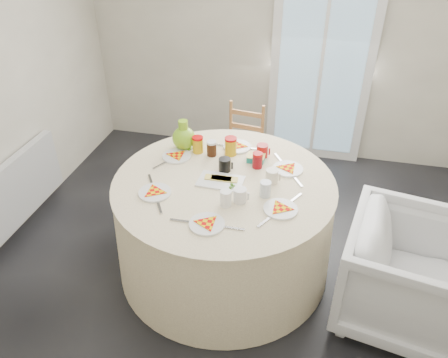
% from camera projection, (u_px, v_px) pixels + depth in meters
% --- Properties ---
extents(floor, '(4.00, 4.00, 0.00)m').
position_uv_depth(floor, '(241.00, 273.00, 3.37)').
color(floor, black).
rests_on(floor, ground).
extents(wall_back, '(4.00, 0.02, 2.60)m').
position_uv_depth(wall_back, '(284.00, 32.00, 4.27)').
color(wall_back, '#BCB5A3').
rests_on(wall_back, floor).
extents(glass_door, '(1.00, 0.08, 2.10)m').
position_uv_depth(glass_door, '(322.00, 62.00, 4.29)').
color(glass_door, silver).
rests_on(glass_door, floor).
extents(radiator, '(0.07, 1.00, 0.55)m').
position_uv_depth(radiator, '(22.00, 186.00, 3.69)').
color(radiator, silver).
rests_on(radiator, floor).
extents(table, '(1.61, 1.61, 0.81)m').
position_uv_depth(table, '(224.00, 226.00, 3.26)').
color(table, '#FCECBA').
rests_on(table, floor).
extents(wooden_chair, '(0.41, 0.40, 0.83)m').
position_uv_depth(wooden_chair, '(241.00, 144.00, 4.11)').
color(wooden_chair, '#B27F40').
rests_on(wooden_chair, floor).
extents(armchair, '(0.90, 0.95, 0.84)m').
position_uv_depth(armchair, '(411.00, 276.00, 2.83)').
color(armchair, silver).
rests_on(armchair, floor).
extents(place_settings, '(1.21, 1.21, 0.02)m').
position_uv_depth(place_settings, '(224.00, 183.00, 3.04)').
color(place_settings, silver).
rests_on(place_settings, table).
extents(jar_cluster, '(0.58, 0.35, 0.16)m').
position_uv_depth(jar_cluster, '(225.00, 155.00, 3.26)').
color(jar_cluster, '#AD611D').
rests_on(jar_cluster, table).
extents(butter_tub, '(0.13, 0.10, 0.05)m').
position_uv_depth(butter_tub, '(256.00, 161.00, 3.25)').
color(butter_tub, '#15877B').
rests_on(butter_tub, table).
extents(green_pitcher, '(0.20, 0.20, 0.23)m').
position_uv_depth(green_pitcher, '(184.00, 138.00, 3.37)').
color(green_pitcher, '#76B31A').
rests_on(green_pitcher, table).
extents(cheese_platter, '(0.32, 0.21, 0.04)m').
position_uv_depth(cheese_platter, '(221.00, 183.00, 3.03)').
color(cheese_platter, white).
rests_on(cheese_platter, table).
extents(mugs_glasses, '(0.83, 0.83, 0.12)m').
position_uv_depth(mugs_glasses, '(246.00, 179.00, 3.00)').
color(mugs_glasses, gray).
rests_on(mugs_glasses, table).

